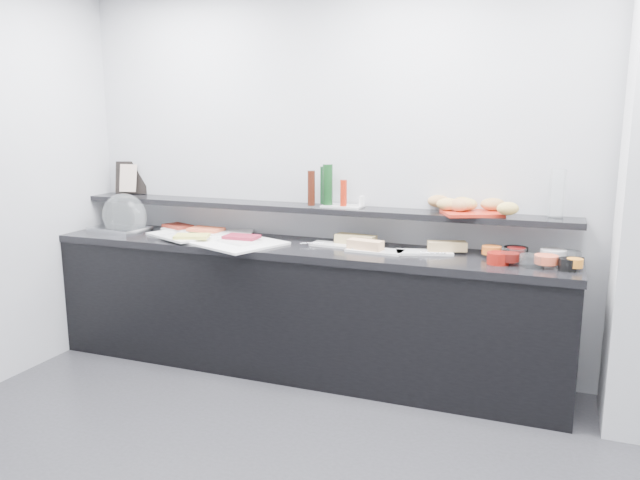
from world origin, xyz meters
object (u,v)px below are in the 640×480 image
(cloche_base, at_px, (120,229))
(framed_print, at_px, (131,178))
(bread_tray, at_px, (472,213))
(condiment_tray, at_px, (343,206))
(carafe, at_px, (557,194))
(sandwich_plate_mid, at_px, (375,251))

(cloche_base, height_order, framed_print, framed_print)
(bread_tray, bearing_deg, condiment_tray, 152.87)
(condiment_tray, bearing_deg, carafe, 1.05)
(framed_print, bearing_deg, condiment_tray, -21.45)
(cloche_base, height_order, bread_tray, bread_tray)
(condiment_tray, distance_m, bread_tray, 0.88)
(condiment_tray, bearing_deg, bread_tray, -1.88)
(sandwich_plate_mid, relative_size, condiment_tray, 1.32)
(framed_print, relative_size, condiment_tray, 0.94)
(cloche_base, height_order, sandwich_plate_mid, cloche_base)
(cloche_base, distance_m, condiment_tray, 1.74)
(carafe, bearing_deg, framed_print, 178.56)
(sandwich_plate_mid, height_order, bread_tray, bread_tray)
(bread_tray, bearing_deg, framed_print, 152.96)
(bread_tray, bearing_deg, cloche_base, 159.89)
(framed_print, distance_m, condiment_tray, 1.83)
(framed_print, distance_m, bread_tray, 2.71)
(condiment_tray, distance_m, carafe, 1.38)
(sandwich_plate_mid, xyz_separation_m, condiment_tray, (-0.30, 0.22, 0.25))
(bread_tray, xyz_separation_m, carafe, (0.50, 0.05, 0.14))
(condiment_tray, height_order, bread_tray, bread_tray)
(condiment_tray, relative_size, carafe, 0.93)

